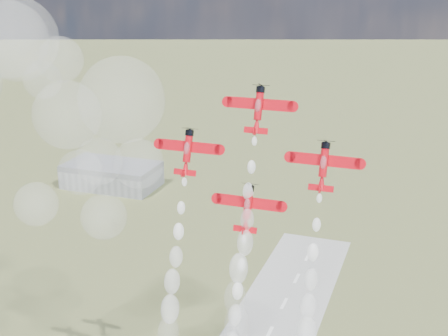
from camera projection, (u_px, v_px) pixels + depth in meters
name	position (u px, v px, depth m)	size (l,w,h in m)	color
hangar	(112.00, 175.00, 341.48)	(50.00, 28.00, 13.00)	gray
plane_lead	(258.00, 108.00, 120.56)	(13.25, 5.71, 9.14)	red
plane_left	(187.00, 151.00, 124.90)	(13.25, 5.71, 9.14)	red
plane_right	(324.00, 165.00, 116.23)	(13.25, 5.71, 9.14)	red
plane_slot	(248.00, 207.00, 120.57)	(13.25, 5.71, 9.14)	red
smoke_trail_lead	(236.00, 306.00, 120.45)	(5.73, 16.94, 41.06)	white
drifted_smoke_cloud	(38.00, 83.00, 156.95)	(57.76, 40.00, 59.24)	white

